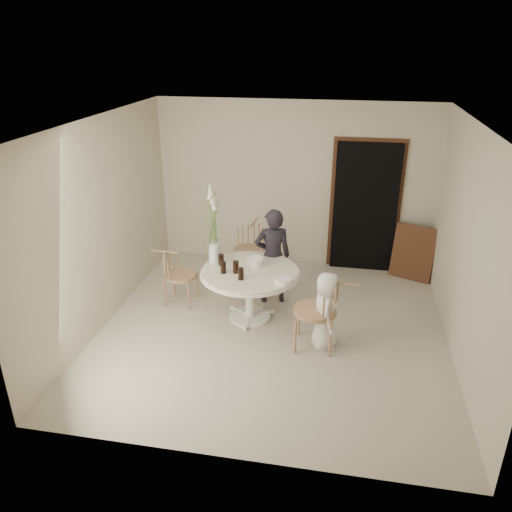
% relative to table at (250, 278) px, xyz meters
% --- Properties ---
extents(ground, '(4.50, 4.50, 0.00)m').
position_rel_table_xyz_m(ground, '(0.35, -0.25, -0.62)').
color(ground, '#B8AD9D').
rests_on(ground, ground).
extents(room_shell, '(4.50, 4.50, 4.50)m').
position_rel_table_xyz_m(room_shell, '(0.35, -0.25, 1.00)').
color(room_shell, white).
rests_on(room_shell, ground).
extents(doorway, '(1.00, 0.10, 2.10)m').
position_rel_table_xyz_m(doorway, '(1.50, 1.94, 0.43)').
color(doorway, black).
rests_on(doorway, ground).
extents(door_trim, '(1.12, 0.03, 2.22)m').
position_rel_table_xyz_m(door_trim, '(1.50, 1.98, 0.49)').
color(door_trim, '#4F2A1B').
rests_on(door_trim, ground).
extents(table, '(1.33, 1.33, 0.73)m').
position_rel_table_xyz_m(table, '(0.00, 0.00, 0.00)').
color(table, white).
rests_on(table, ground).
extents(picture_frame, '(0.68, 0.44, 0.87)m').
position_rel_table_xyz_m(picture_frame, '(2.30, 1.70, -0.18)').
color(picture_frame, '#4F2A1B').
rests_on(picture_frame, ground).
extents(chair_far, '(0.53, 0.56, 0.89)m').
position_rel_table_xyz_m(chair_far, '(-0.23, 1.32, -0.04)').
color(chair_far, tan).
rests_on(chair_far, ground).
extents(chair_right, '(0.56, 0.53, 0.92)m').
position_rel_table_xyz_m(chair_right, '(1.04, -0.51, -0.02)').
color(chair_right, tan).
rests_on(chair_right, ground).
extents(chair_left, '(0.50, 0.46, 0.80)m').
position_rel_table_xyz_m(chair_left, '(-1.18, 0.27, -0.10)').
color(chair_left, tan).
rests_on(chair_left, ground).
extents(girl, '(0.59, 0.47, 1.42)m').
position_rel_table_xyz_m(girl, '(0.22, 0.55, 0.09)').
color(girl, black).
rests_on(girl, ground).
extents(boy, '(0.38, 0.53, 1.02)m').
position_rel_table_xyz_m(boy, '(1.05, -0.51, -0.11)').
color(boy, white).
rests_on(boy, ground).
extents(birthday_cake, '(0.22, 0.22, 0.16)m').
position_rel_table_xyz_m(birthday_cake, '(0.04, 0.16, 0.17)').
color(birthday_cake, white).
rests_on(birthday_cake, table).
extents(cola_tumbler_a, '(0.09, 0.09, 0.16)m').
position_rel_table_xyz_m(cola_tumbler_a, '(-0.33, -0.14, 0.19)').
color(cola_tumbler_a, black).
rests_on(cola_tumbler_a, table).
extents(cola_tumbler_b, '(0.09, 0.09, 0.16)m').
position_rel_table_xyz_m(cola_tumbler_b, '(-0.06, -0.29, 0.19)').
color(cola_tumbler_b, black).
rests_on(cola_tumbler_b, table).
extents(cola_tumbler_c, '(0.10, 0.10, 0.16)m').
position_rel_table_xyz_m(cola_tumbler_c, '(-0.41, 0.08, 0.19)').
color(cola_tumbler_c, black).
rests_on(cola_tumbler_c, table).
extents(cola_tumbler_d, '(0.09, 0.09, 0.16)m').
position_rel_table_xyz_m(cola_tumbler_d, '(-0.17, -0.11, 0.20)').
color(cola_tumbler_d, black).
rests_on(cola_tumbler_d, table).
extents(plate_stack, '(0.27, 0.27, 0.06)m').
position_rel_table_xyz_m(plate_stack, '(0.48, -0.27, 0.14)').
color(plate_stack, white).
rests_on(plate_stack, table).
extents(flower_vase, '(0.15, 0.15, 1.15)m').
position_rel_table_xyz_m(flower_vase, '(-0.53, 0.16, 0.59)').
color(flower_vase, silver).
rests_on(flower_vase, table).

